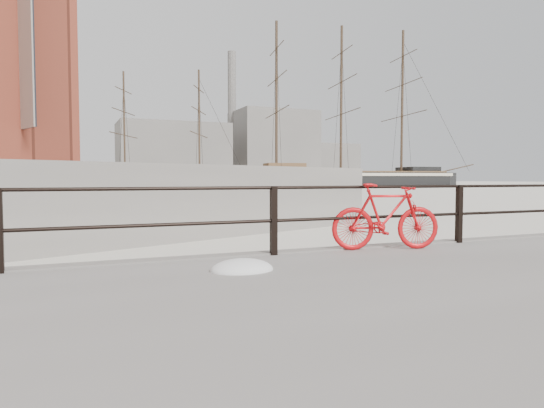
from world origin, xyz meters
name	(u,v)px	position (x,y,z in m)	size (l,w,h in m)	color
bicycle	(386,217)	(-5.18, -0.35, 0.87)	(1.72, 0.26, 1.04)	red
barque_black	(341,186)	(42.33, 79.91, 0.00)	(60.01, 19.64, 33.96)	black
schooner_mid	(162,186)	(6.72, 85.01, 0.00)	(31.46, 13.31, 22.40)	white
industrial_west	(173,154)	(20.00, 140.00, 9.00)	(32.00, 18.00, 18.00)	gray
industrial_mid	(273,148)	(55.00, 145.00, 12.00)	(26.00, 20.00, 24.00)	gray
industrial_east	(325,164)	(78.00, 150.00, 7.00)	(20.00, 16.00, 14.00)	gray
smokestack	(232,118)	(42.00, 150.00, 22.00)	(2.80, 2.80, 44.00)	gray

